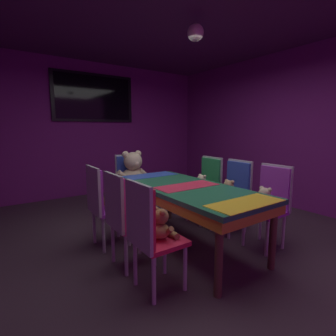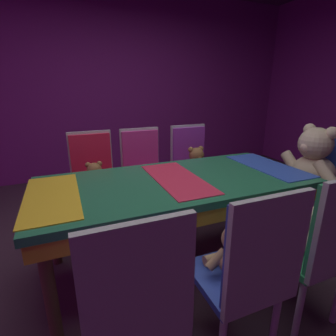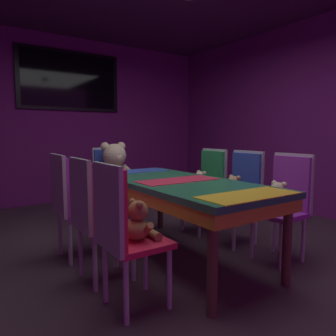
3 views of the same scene
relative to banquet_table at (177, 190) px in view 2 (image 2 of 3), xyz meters
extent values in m
plane|color=#3F2D38|center=(0.00, 0.00, -0.65)|extent=(7.90, 7.90, 0.00)
cube|color=#721E72|center=(-2.60, 0.00, 0.75)|extent=(0.12, 6.40, 2.80)
cube|color=#26724C|center=(0.00, 0.00, 0.06)|extent=(0.90, 2.00, 0.05)
cube|color=gold|center=(0.00, 0.00, -0.01)|extent=(0.88, 1.96, 0.10)
cylinder|color=#4C3826|center=(0.38, 0.90, -0.31)|extent=(0.07, 0.07, 0.69)
cylinder|color=#4C3826|center=(0.38, -0.90, -0.31)|extent=(0.07, 0.07, 0.69)
cylinder|color=#4C3826|center=(-0.38, 0.90, -0.31)|extent=(0.07, 0.07, 0.69)
cylinder|color=#4C3826|center=(-0.38, -0.90, -0.31)|extent=(0.07, 0.07, 0.69)
cube|color=yellow|center=(0.00, -0.85, 0.09)|extent=(0.77, 0.32, 0.01)
cube|color=#E52D4C|center=(0.00, 0.00, 0.09)|extent=(0.77, 0.32, 0.01)
cube|color=blue|center=(0.00, 0.85, 0.09)|extent=(0.77, 0.32, 0.01)
cube|color=red|center=(-0.72, -0.52, -0.21)|extent=(0.40, 0.40, 0.04)
cube|color=red|center=(-0.90, -0.52, 0.06)|extent=(0.05, 0.38, 0.50)
cube|color=#B2B2B7|center=(-0.92, -0.52, 0.06)|extent=(0.03, 0.41, 0.55)
cylinder|color=#B2B2B7|center=(-0.56, -0.36, -0.44)|extent=(0.04, 0.04, 0.42)
cylinder|color=#B2B2B7|center=(-0.56, -0.68, -0.44)|extent=(0.04, 0.04, 0.42)
cylinder|color=#B2B2B7|center=(-0.88, -0.36, -0.44)|extent=(0.04, 0.04, 0.42)
cylinder|color=#B2B2B7|center=(-0.88, -0.68, -0.44)|extent=(0.04, 0.04, 0.42)
ellipsoid|color=olive|center=(-0.72, -0.52, -0.12)|extent=(0.17, 0.17, 0.14)
sphere|color=olive|center=(-0.70, -0.52, 0.01)|extent=(0.14, 0.14, 0.14)
sphere|color=#AE7747|center=(-0.66, -0.52, 0.00)|extent=(0.05, 0.05, 0.05)
sphere|color=olive|center=(-0.72, -0.46, 0.06)|extent=(0.05, 0.05, 0.05)
sphere|color=olive|center=(-0.72, -0.57, 0.06)|extent=(0.05, 0.05, 0.05)
cylinder|color=olive|center=(-0.68, -0.43, -0.10)|extent=(0.05, 0.12, 0.11)
cylinder|color=olive|center=(-0.68, -0.60, -0.10)|extent=(0.05, 0.12, 0.11)
cylinder|color=olive|center=(-0.61, -0.47, -0.16)|extent=(0.06, 0.13, 0.06)
cylinder|color=olive|center=(-0.61, -0.56, -0.16)|extent=(0.06, 0.13, 0.06)
cube|color=#CC338C|center=(-0.72, -0.02, -0.21)|extent=(0.40, 0.40, 0.04)
cube|color=#CC338C|center=(-0.90, -0.02, 0.06)|extent=(0.05, 0.38, 0.50)
cube|color=#B2B2B7|center=(-0.93, -0.02, 0.06)|extent=(0.03, 0.41, 0.55)
cylinder|color=#B2B2B7|center=(-0.56, 0.14, -0.44)|extent=(0.04, 0.04, 0.42)
cylinder|color=#B2B2B7|center=(-0.56, -0.18, -0.44)|extent=(0.04, 0.04, 0.42)
cylinder|color=#B2B2B7|center=(-0.88, 0.14, -0.44)|extent=(0.04, 0.04, 0.42)
cylinder|color=#B2B2B7|center=(-0.88, -0.18, -0.44)|extent=(0.04, 0.04, 0.42)
cube|color=purple|center=(-0.73, 0.55, -0.21)|extent=(0.40, 0.40, 0.04)
cube|color=purple|center=(-0.91, 0.55, 0.06)|extent=(0.05, 0.38, 0.50)
cube|color=#B2B2B7|center=(-0.94, 0.55, 0.06)|extent=(0.03, 0.41, 0.55)
cylinder|color=#B2B2B7|center=(-0.57, 0.71, -0.44)|extent=(0.04, 0.04, 0.42)
cylinder|color=#B2B2B7|center=(-0.57, 0.39, -0.44)|extent=(0.04, 0.04, 0.42)
cylinder|color=#B2B2B7|center=(-0.89, 0.71, -0.44)|extent=(0.04, 0.04, 0.42)
cylinder|color=#B2B2B7|center=(-0.89, 0.39, -0.44)|extent=(0.04, 0.04, 0.42)
ellipsoid|color=olive|center=(-0.73, 0.55, -0.10)|extent=(0.20, 0.20, 0.16)
sphere|color=olive|center=(-0.72, 0.55, 0.04)|extent=(0.16, 0.16, 0.16)
sphere|color=#AE7747|center=(-0.66, 0.55, 0.03)|extent=(0.06, 0.06, 0.06)
sphere|color=olive|center=(-0.73, 0.61, 0.10)|extent=(0.06, 0.06, 0.06)
sphere|color=olive|center=(-0.73, 0.49, 0.10)|extent=(0.06, 0.06, 0.06)
cylinder|color=olive|center=(-0.69, 0.65, -0.09)|extent=(0.06, 0.14, 0.13)
cylinder|color=olive|center=(-0.69, 0.45, -0.09)|extent=(0.06, 0.14, 0.13)
cylinder|color=olive|center=(-0.60, 0.60, -0.16)|extent=(0.07, 0.15, 0.07)
cylinder|color=olive|center=(-0.60, 0.50, -0.16)|extent=(0.07, 0.15, 0.07)
cube|color=purple|center=(0.73, -0.56, -0.21)|extent=(0.40, 0.40, 0.04)
cube|color=purple|center=(0.91, -0.56, 0.06)|extent=(0.05, 0.38, 0.50)
cube|color=#B2B2B7|center=(0.93, -0.56, 0.06)|extent=(0.03, 0.41, 0.55)
cylinder|color=#B2B2B7|center=(0.57, -0.40, -0.44)|extent=(0.04, 0.04, 0.42)
cylinder|color=#B2B2B7|center=(0.57, -0.72, -0.44)|extent=(0.04, 0.04, 0.42)
ellipsoid|color=beige|center=(0.73, -0.56, -0.11)|extent=(0.18, 0.18, 0.14)
sphere|color=beige|center=(0.71, -0.56, 0.01)|extent=(0.14, 0.14, 0.14)
sphere|color=#FDDCAD|center=(0.66, -0.56, 0.00)|extent=(0.05, 0.05, 0.05)
sphere|color=beige|center=(0.73, -0.61, 0.06)|extent=(0.05, 0.05, 0.05)
sphere|color=beige|center=(0.73, -0.50, 0.06)|extent=(0.05, 0.05, 0.05)
cylinder|color=beige|center=(0.69, -0.64, -0.10)|extent=(0.05, 0.12, 0.12)
cylinder|color=beige|center=(0.69, -0.47, -0.10)|extent=(0.05, 0.12, 0.12)
cylinder|color=beige|center=(0.61, -0.60, -0.16)|extent=(0.06, 0.13, 0.06)
cylinder|color=beige|center=(0.61, -0.51, -0.16)|extent=(0.06, 0.13, 0.06)
cube|color=#2D47B2|center=(0.73, 0.00, -0.21)|extent=(0.40, 0.40, 0.04)
cube|color=#2D47B2|center=(0.91, 0.00, 0.06)|extent=(0.05, 0.38, 0.50)
cube|color=#B2B2B7|center=(0.93, 0.00, 0.06)|extent=(0.03, 0.41, 0.55)
cylinder|color=#B2B2B7|center=(0.89, 0.16, -0.44)|extent=(0.04, 0.04, 0.42)
cylinder|color=#B2B2B7|center=(0.57, 0.16, -0.44)|extent=(0.04, 0.04, 0.42)
cylinder|color=#B2B2B7|center=(0.57, -0.16, -0.44)|extent=(0.04, 0.04, 0.42)
ellipsoid|color=tan|center=(0.73, 0.00, -0.12)|extent=(0.17, 0.17, 0.14)
sphere|color=tan|center=(0.72, 0.00, 0.01)|extent=(0.14, 0.14, 0.14)
sphere|color=tan|center=(0.67, 0.00, 0.00)|extent=(0.05, 0.05, 0.05)
sphere|color=tan|center=(0.73, -0.05, 0.06)|extent=(0.05, 0.05, 0.05)
sphere|color=tan|center=(0.73, 0.05, 0.06)|extent=(0.05, 0.05, 0.05)
cylinder|color=tan|center=(0.70, -0.09, -0.10)|extent=(0.05, 0.12, 0.11)
cylinder|color=tan|center=(0.70, 0.08, -0.10)|extent=(0.05, 0.12, 0.11)
cylinder|color=tan|center=(0.62, -0.05, -0.16)|extent=(0.06, 0.13, 0.06)
cylinder|color=tan|center=(0.62, 0.04, -0.16)|extent=(0.06, 0.13, 0.06)
cube|color=#268C4C|center=(0.71, 0.51, -0.21)|extent=(0.40, 0.40, 0.04)
cylinder|color=#B2B2B7|center=(0.87, 0.35, -0.44)|extent=(0.04, 0.04, 0.42)
cylinder|color=#B2B2B7|center=(0.55, 0.67, -0.44)|extent=(0.04, 0.04, 0.42)
cylinder|color=#B2B2B7|center=(0.55, 0.35, -0.44)|extent=(0.04, 0.04, 0.42)
ellipsoid|color=beige|center=(0.71, 0.51, -0.12)|extent=(0.17, 0.17, 0.14)
sphere|color=beige|center=(0.70, 0.51, 0.01)|extent=(0.14, 0.14, 0.14)
sphere|color=#FDDCAD|center=(0.65, 0.51, 0.00)|extent=(0.05, 0.05, 0.05)
sphere|color=beige|center=(0.71, 0.46, 0.06)|extent=(0.05, 0.05, 0.05)
sphere|color=beige|center=(0.71, 0.57, 0.06)|extent=(0.05, 0.05, 0.05)
cylinder|color=beige|center=(0.68, 0.43, -0.10)|extent=(0.05, 0.12, 0.11)
cylinder|color=beige|center=(0.68, 0.60, -0.10)|extent=(0.05, 0.12, 0.11)
cylinder|color=beige|center=(0.60, 0.47, -0.16)|extent=(0.06, 0.13, 0.06)
cylinder|color=beige|center=(0.60, 0.56, -0.16)|extent=(0.06, 0.13, 0.06)
cube|color=#2D47B2|center=(0.00, 1.42, -0.21)|extent=(0.40, 0.40, 0.04)
cube|color=#2D47B2|center=(0.00, 1.60, 0.06)|extent=(0.38, 0.05, 0.50)
cube|color=#B2B2B7|center=(0.00, 1.62, 0.06)|extent=(0.41, 0.03, 0.55)
cylinder|color=#B2B2B7|center=(0.16, 1.58, -0.44)|extent=(0.04, 0.04, 0.42)
cylinder|color=#B2B2B7|center=(0.16, 1.26, -0.44)|extent=(0.04, 0.04, 0.42)
cylinder|color=#B2B2B7|center=(-0.16, 1.58, -0.44)|extent=(0.04, 0.04, 0.42)
cylinder|color=#B2B2B7|center=(-0.16, 1.26, -0.44)|extent=(0.04, 0.04, 0.42)
ellipsoid|color=beige|center=(0.00, 1.42, -0.03)|extent=(0.37, 0.37, 0.30)
sphere|color=beige|center=(0.00, 1.39, 0.24)|extent=(0.30, 0.30, 0.30)
sphere|color=#FDDCAD|center=(0.00, 1.29, 0.22)|extent=(0.11, 0.11, 0.11)
sphere|color=beige|center=(0.11, 1.42, 0.35)|extent=(0.11, 0.11, 0.11)
sphere|color=beige|center=(-0.11, 1.42, 0.35)|extent=(0.11, 0.11, 0.11)
cylinder|color=beige|center=(0.19, 1.34, 0.00)|extent=(0.26, 0.10, 0.25)
cylinder|color=beige|center=(-0.19, 1.34, 0.00)|extent=(0.26, 0.10, 0.25)
cylinder|color=beige|center=(0.10, 1.18, -0.13)|extent=(0.28, 0.13, 0.13)
cylinder|color=beige|center=(-0.10, 1.18, -0.13)|extent=(0.28, 0.13, 0.13)
camera|label=1|loc=(-1.86, -2.29, 0.76)|focal=27.29mm
camera|label=2|loc=(1.63, -0.74, 0.74)|focal=27.59mm
camera|label=3|loc=(-1.70, -2.35, 0.52)|focal=34.05mm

